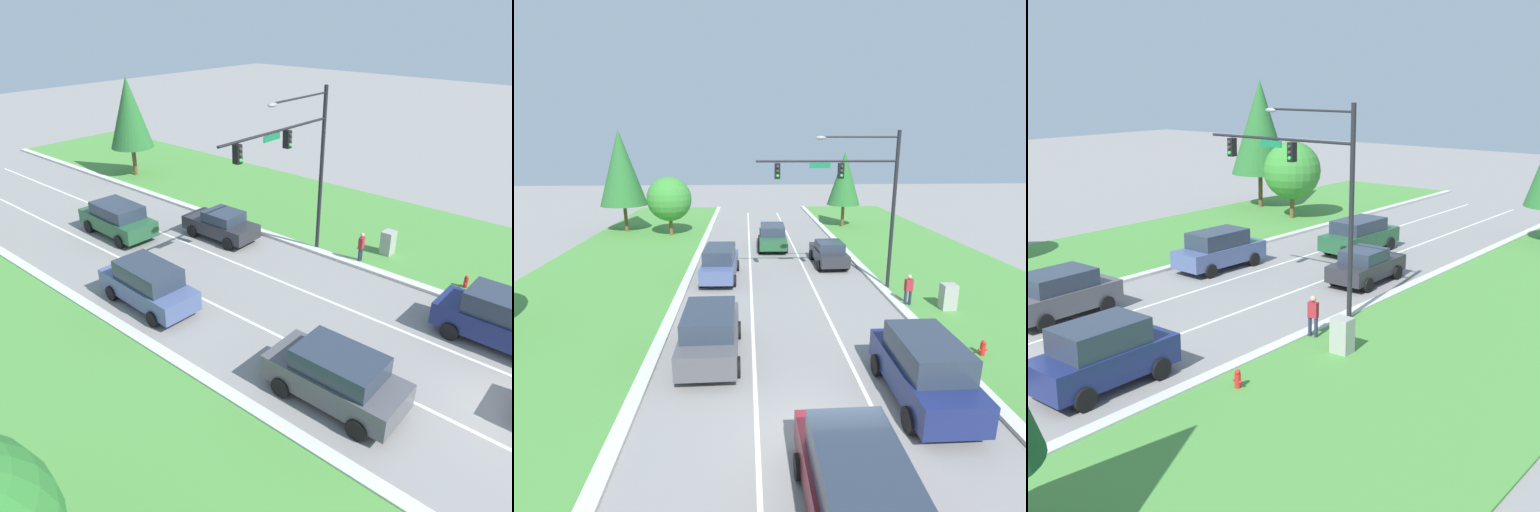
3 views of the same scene
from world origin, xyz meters
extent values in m
plane|color=gray|center=(0.00, 0.00, 0.00)|extent=(160.00, 160.00, 0.00)
cube|color=beige|center=(-5.65, 0.00, 0.07)|extent=(0.50, 90.00, 0.15)
cube|color=white|center=(-1.80, 0.00, 0.00)|extent=(0.14, 81.00, 0.01)
cube|color=white|center=(1.80, 0.00, 0.00)|extent=(0.14, 81.00, 0.01)
cylinder|color=black|center=(5.97, 12.23, 4.34)|extent=(0.20, 0.20, 8.68)
cylinder|color=black|center=(2.25, 12.23, 7.12)|extent=(7.44, 0.12, 0.12)
cube|color=#147042|center=(1.87, 12.23, 6.90)|extent=(1.10, 0.04, 0.28)
cylinder|color=black|center=(3.92, 12.23, 8.34)|extent=(4.09, 0.09, 0.09)
ellipsoid|color=gray|center=(1.87, 12.23, 8.29)|extent=(0.56, 0.28, 0.20)
cube|color=black|center=(2.99, 12.23, 6.62)|extent=(0.28, 0.32, 0.80)
sphere|color=#2D2D2D|center=(2.99, 12.06, 6.85)|extent=(0.16, 0.16, 0.16)
sphere|color=#2D2D2D|center=(2.99, 12.06, 6.62)|extent=(0.16, 0.16, 0.16)
sphere|color=#23D647|center=(2.99, 12.06, 6.39)|extent=(0.16, 0.16, 0.16)
cube|color=black|center=(-0.36, 12.23, 6.62)|extent=(0.28, 0.32, 0.80)
sphere|color=#2D2D2D|center=(-0.36, 12.06, 6.85)|extent=(0.16, 0.16, 0.16)
sphere|color=#2D2D2D|center=(-0.36, 12.06, 6.62)|extent=(0.16, 0.16, 0.16)
sphere|color=#23D647|center=(-0.36, 12.06, 6.39)|extent=(0.16, 0.16, 0.16)
cube|color=#235633|center=(0.04, 22.19, 0.79)|extent=(2.22, 5.15, 0.85)
cube|color=#283342|center=(0.04, 22.06, 1.57)|extent=(1.95, 3.11, 0.70)
cylinder|color=black|center=(1.10, 23.73, 0.37)|extent=(0.26, 0.75, 0.74)
cylinder|color=black|center=(-0.92, 23.79, 0.37)|extent=(0.26, 0.75, 0.74)
cylinder|color=black|center=(1.00, 20.58, 0.37)|extent=(0.26, 0.75, 0.74)
cylinder|color=black|center=(-1.02, 20.64, 0.37)|extent=(0.26, 0.75, 0.74)
cube|color=navy|center=(3.47, 1.97, 0.86)|extent=(1.99, 4.77, 0.97)
cube|color=#283342|center=(3.47, 1.85, 1.76)|extent=(1.78, 2.87, 0.85)
cylinder|color=black|center=(4.44, 3.44, 0.37)|extent=(0.25, 0.75, 0.75)
cylinder|color=black|center=(2.52, 3.45, 0.37)|extent=(0.25, 0.75, 0.75)
cylinder|color=black|center=(4.42, 0.49, 0.37)|extent=(0.25, 0.75, 0.75)
cylinder|color=black|center=(2.50, 0.50, 0.37)|extent=(0.25, 0.75, 0.75)
cube|color=#475684|center=(-3.66, 14.71, 0.78)|extent=(2.13, 5.06, 0.86)
cube|color=#283342|center=(-3.66, 14.59, 1.62)|extent=(1.85, 3.06, 0.80)
cylinder|color=black|center=(-2.65, 16.22, 0.35)|extent=(0.27, 0.71, 0.70)
cylinder|color=black|center=(-4.54, 16.29, 0.35)|extent=(0.27, 0.71, 0.70)
cylinder|color=black|center=(-2.78, 13.13, 0.35)|extent=(0.27, 0.71, 0.70)
cylinder|color=black|center=(-4.67, 13.21, 0.35)|extent=(0.27, 0.71, 0.70)
cube|color=maroon|center=(0.16, -2.51, 0.75)|extent=(1.99, 5.11, 0.89)
cube|color=#283342|center=(0.16, -2.64, 1.62)|extent=(1.78, 3.07, 0.85)
cylinder|color=black|center=(1.10, -0.93, 0.31)|extent=(0.24, 0.61, 0.61)
cylinder|color=black|center=(-0.81, -0.94, 0.31)|extent=(0.24, 0.61, 0.61)
cube|color=#28282D|center=(3.58, 17.29, 0.72)|extent=(1.99, 4.49, 0.75)
cube|color=#283342|center=(3.59, 17.03, 1.39)|extent=(1.74, 2.04, 0.59)
cylinder|color=black|center=(4.47, 18.70, 0.35)|extent=(0.26, 0.70, 0.69)
cylinder|color=black|center=(2.63, 18.65, 0.35)|extent=(0.26, 0.70, 0.69)
cylinder|color=black|center=(4.54, 15.94, 0.35)|extent=(0.26, 0.70, 0.69)
cylinder|color=black|center=(2.70, 15.89, 0.35)|extent=(0.26, 0.70, 0.69)
cube|color=#4C4C51|center=(-3.45, 5.10, 0.82)|extent=(2.11, 4.77, 0.90)
cube|color=#283342|center=(-3.44, 4.98, 1.62)|extent=(1.89, 2.87, 0.71)
cylinder|color=black|center=(-2.44, 6.58, 0.37)|extent=(0.24, 0.74, 0.74)
cylinder|color=black|center=(-4.47, 6.56, 0.37)|extent=(0.24, 0.74, 0.74)
cylinder|color=black|center=(-2.42, 3.63, 0.37)|extent=(0.24, 0.74, 0.74)
cylinder|color=black|center=(-4.45, 3.61, 0.37)|extent=(0.24, 0.74, 0.74)
cube|color=#9E9E99|center=(7.84, 8.96, 0.68)|extent=(0.70, 0.60, 1.36)
cylinder|color=#232842|center=(5.96, 9.57, 0.42)|extent=(0.14, 0.14, 0.84)
cylinder|color=#232842|center=(6.21, 9.61, 0.42)|extent=(0.14, 0.14, 0.84)
cube|color=maroon|center=(6.08, 9.59, 1.14)|extent=(0.41, 0.27, 0.60)
sphere|color=tan|center=(6.08, 9.59, 1.58)|extent=(0.22, 0.22, 0.22)
cylinder|color=red|center=(6.96, 4.41, 0.28)|extent=(0.20, 0.20, 0.55)
sphere|color=red|center=(6.96, 4.41, 0.61)|extent=(0.18, 0.18, 0.18)
cylinder|color=red|center=(6.84, 4.41, 0.30)|extent=(0.10, 0.09, 0.09)
cylinder|color=red|center=(7.08, 4.41, 0.30)|extent=(0.10, 0.09, 0.09)
cylinder|color=brown|center=(-8.88, 27.39, 0.95)|extent=(0.32, 0.32, 1.90)
sphere|color=#388433|center=(-8.88, 27.39, 3.38)|extent=(3.95, 3.95, 3.95)
cylinder|color=brown|center=(7.74, 30.73, 1.14)|extent=(0.32, 0.32, 2.28)
cone|color=#28662D|center=(7.74, 30.73, 4.89)|extent=(3.26, 3.26, 5.21)
cylinder|color=brown|center=(-13.44, 29.37, 1.30)|extent=(0.32, 0.32, 2.59)
cone|color=#28662D|center=(-13.44, 29.37, 6.01)|extent=(4.27, 4.27, 6.84)
camera|label=1|loc=(-15.06, -1.41, 12.03)|focal=35.00mm
camera|label=2|loc=(-2.01, -8.88, 7.77)|focal=28.00mm
camera|label=3|loc=(21.14, -10.92, 9.67)|focal=50.00mm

